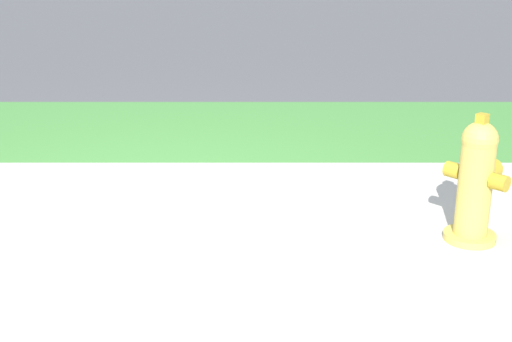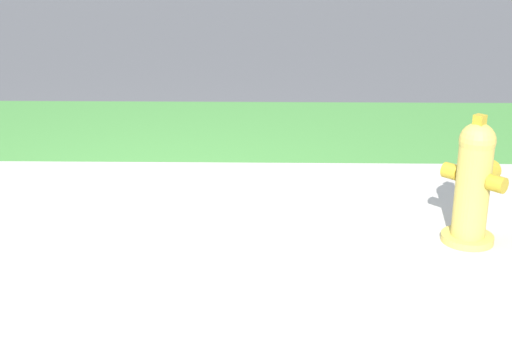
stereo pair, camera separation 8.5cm
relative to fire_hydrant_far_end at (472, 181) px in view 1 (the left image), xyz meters
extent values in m
plane|color=#515154|center=(-1.86, 0.21, -0.36)|extent=(120.00, 120.00, 0.00)
cube|color=#BCB7AD|center=(-1.86, 0.21, -0.36)|extent=(18.00, 2.33, 0.01)
cube|color=#47893D|center=(-1.86, 2.35, -0.36)|extent=(18.00, 1.94, 0.01)
cube|color=#BCB7AD|center=(-1.86, -1.04, -0.30)|extent=(18.00, 0.16, 0.12)
cylinder|color=gold|center=(0.00, 0.00, -0.34)|extent=(0.29, 0.29, 0.05)
cylinder|color=gold|center=(0.00, 0.00, -0.03)|extent=(0.19, 0.19, 0.56)
sphere|color=gold|center=(0.00, 0.00, 0.25)|extent=(0.20, 0.20, 0.20)
cube|color=#B29323|center=(0.00, 0.00, 0.36)|extent=(0.08, 0.08, 0.06)
cylinder|color=#B29323|center=(-0.10, 0.10, 0.03)|extent=(0.13, 0.13, 0.09)
cylinder|color=#B29323|center=(0.09, -0.10, 0.03)|extent=(0.13, 0.13, 0.09)
cylinder|color=#B29323|center=(0.10, 0.10, 0.03)|extent=(0.16, 0.16, 0.12)
camera|label=1|loc=(-1.23, -3.72, 1.37)|focal=50.00mm
camera|label=2|loc=(-1.14, -3.72, 1.37)|focal=50.00mm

